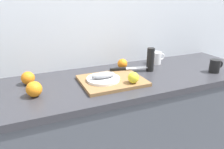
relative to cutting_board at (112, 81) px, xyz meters
name	(u,v)px	position (x,y,z in m)	size (l,w,h in m)	color
back_wall	(102,18)	(0.08, 0.37, 0.34)	(3.20, 0.05, 2.50)	silver
kitchen_counter	(120,135)	(0.08, 0.04, -0.46)	(2.00, 0.60, 0.90)	#4C5159
cutting_board	(112,81)	(0.00, 0.00, 0.00)	(0.38, 0.31, 0.02)	olive
white_plate	(103,79)	(-0.06, 0.00, 0.02)	(0.20, 0.20, 0.01)	white
fish_fillet	(103,75)	(-0.06, 0.00, 0.04)	(0.15, 0.06, 0.04)	gray
chef_knife	(125,69)	(0.15, 0.12, 0.02)	(0.29, 0.08, 0.02)	silver
lemon_0	(133,78)	(0.09, -0.11, 0.04)	(0.07, 0.07, 0.07)	yellow
coffee_mug_0	(215,66)	(0.74, -0.11, 0.04)	(0.11, 0.07, 0.09)	black
coffee_mug_1	(156,58)	(0.47, 0.22, 0.04)	(0.12, 0.08, 0.09)	white
orange_0	(122,64)	(0.17, 0.21, 0.03)	(0.07, 0.07, 0.07)	orange
orange_1	(28,78)	(-0.48, 0.17, 0.03)	(0.08, 0.08, 0.08)	orange
orange_2	(34,89)	(-0.46, -0.02, 0.03)	(0.08, 0.08, 0.08)	orange
pepper_mill	(150,60)	(0.33, 0.09, 0.07)	(0.05, 0.05, 0.17)	black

